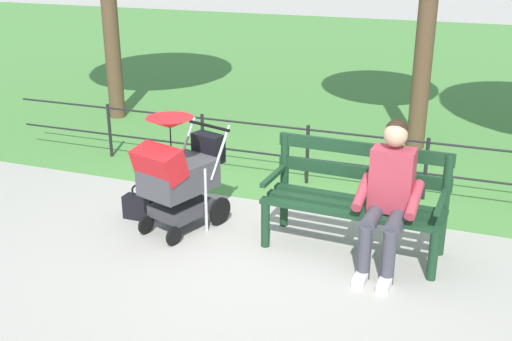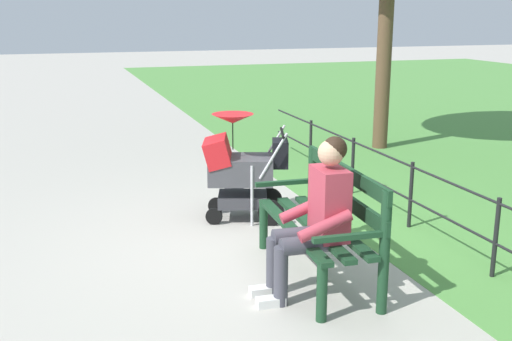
{
  "view_description": "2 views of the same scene",
  "coord_description": "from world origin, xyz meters",
  "px_view_note": "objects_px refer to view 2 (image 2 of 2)",
  "views": [
    {
      "loc": [
        -1.83,
        5.01,
        2.7
      ],
      "look_at": [
        0.06,
        0.02,
        0.68
      ],
      "focal_mm": 43.68,
      "sensor_mm": 36.0,
      "label": 1
    },
    {
      "loc": [
        -5.36,
        1.97,
        2.19
      ],
      "look_at": [
        -0.07,
        0.24,
        0.76
      ],
      "focal_mm": 43.76,
      "sensor_mm": 36.0,
      "label": 2
    }
  ],
  "objects_px": {
    "park_bench": "(325,217)",
    "person_on_bench": "(316,213)",
    "stroller": "(240,166)",
    "handbag": "(234,194)"
  },
  "relations": [
    {
      "from": "park_bench",
      "to": "person_on_bench",
      "type": "xyz_separation_m",
      "value": [
        -0.31,
        0.22,
        0.15
      ]
    },
    {
      "from": "person_on_bench",
      "to": "park_bench",
      "type": "bearing_deg",
      "value": -35.34
    },
    {
      "from": "park_bench",
      "to": "handbag",
      "type": "bearing_deg",
      "value": 4.4
    },
    {
      "from": "park_bench",
      "to": "stroller",
      "type": "height_order",
      "value": "stroller"
    },
    {
      "from": "person_on_bench",
      "to": "stroller",
      "type": "xyz_separation_m",
      "value": [
        1.97,
        0.02,
        -0.08
      ]
    },
    {
      "from": "park_bench",
      "to": "stroller",
      "type": "bearing_deg",
      "value": 8.31
    },
    {
      "from": "handbag",
      "to": "park_bench",
      "type": "bearing_deg",
      "value": -175.6
    },
    {
      "from": "person_on_bench",
      "to": "handbag",
      "type": "relative_size",
      "value": 3.45
    },
    {
      "from": "person_on_bench",
      "to": "stroller",
      "type": "relative_size",
      "value": 1.11
    },
    {
      "from": "park_bench",
      "to": "person_on_bench",
      "type": "distance_m",
      "value": 0.41
    }
  ]
}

